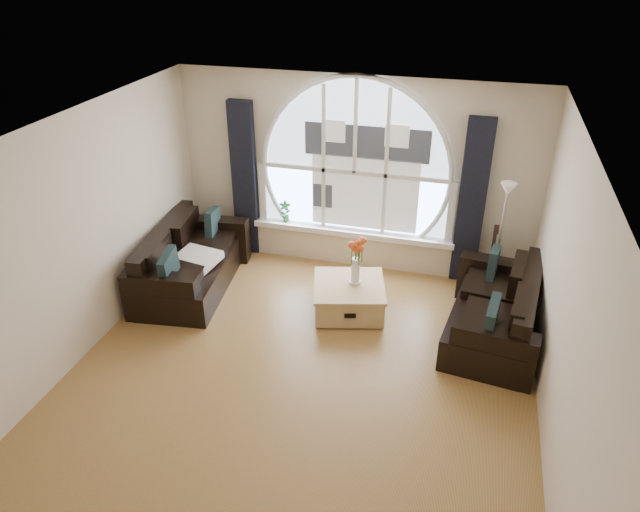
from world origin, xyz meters
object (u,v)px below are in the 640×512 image
at_px(sofa_left, 191,261).
at_px(guitar, 491,258).
at_px(vase_flowers, 356,256).
at_px(floor_lamp, 499,241).
at_px(coffee_chest, 349,296).
at_px(sofa_right, 494,308).
at_px(potted_plant, 285,212).

xyz_separation_m(sofa_left, guitar, (3.89, 0.90, 0.13)).
relative_size(vase_flowers, floor_lamp, 0.44).
height_order(coffee_chest, guitar, guitar).
bearing_deg(floor_lamp, sofa_left, -167.59).
distance_m(sofa_right, floor_lamp, 1.04).
bearing_deg(floor_lamp, potted_plant, 173.66).
height_order(guitar, potted_plant, guitar).
bearing_deg(vase_flowers, floor_lamp, 25.88).
xyz_separation_m(vase_flowers, potted_plant, (-1.30, 1.16, -0.07)).
height_order(floor_lamp, potted_plant, floor_lamp).
distance_m(floor_lamp, potted_plant, 3.03).
relative_size(sofa_left, vase_flowers, 2.70).
xyz_separation_m(sofa_left, coffee_chest, (2.19, -0.02, -0.18)).
bearing_deg(sofa_right, floor_lamp, 97.59).
height_order(coffee_chest, potted_plant, potted_plant).
bearing_deg(potted_plant, sofa_left, -128.20).
bearing_deg(floor_lamp, coffee_chest, -153.31).
height_order(sofa_left, vase_flowers, vase_flowers).
bearing_deg(coffee_chest, sofa_right, -16.84).
height_order(sofa_right, guitar, guitar).
bearing_deg(guitar, vase_flowers, -155.28).
bearing_deg(vase_flowers, sofa_left, -178.92).
xyz_separation_m(vase_flowers, guitar, (1.64, 0.86, -0.25)).
xyz_separation_m(sofa_left, sofa_right, (3.95, -0.09, 0.00)).
bearing_deg(potted_plant, sofa_right, -23.31).
height_order(sofa_right, potted_plant, potted_plant).
bearing_deg(sofa_right, coffee_chest, -174.68).
bearing_deg(sofa_right, guitar, 101.33).
height_order(vase_flowers, floor_lamp, floor_lamp).
xyz_separation_m(floor_lamp, guitar, (-0.06, 0.03, -0.27)).
distance_m(sofa_right, potted_plant, 3.29).
relative_size(sofa_right, floor_lamp, 1.13).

